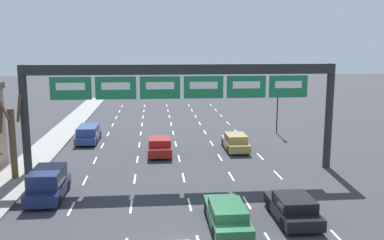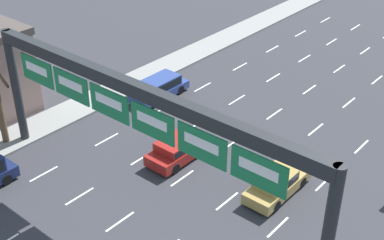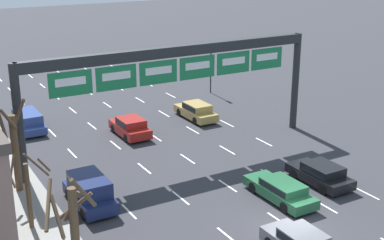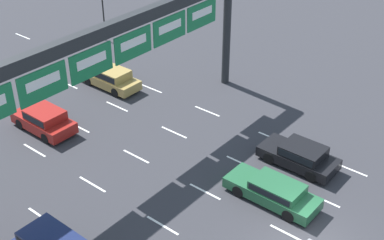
{
  "view_description": "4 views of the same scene",
  "coord_description": "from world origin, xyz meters",
  "px_view_note": "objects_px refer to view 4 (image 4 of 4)",
  "views": [
    {
      "loc": [
        -1.95,
        -16.96,
        8.98
      ],
      "look_at": [
        0.79,
        13.28,
        3.58
      ],
      "focal_mm": 40.0,
      "sensor_mm": 36.0,
      "label": 1
    },
    {
      "loc": [
        16.82,
        -3.05,
        18.86
      ],
      "look_at": [
        -0.59,
        17.59,
        3.05
      ],
      "focal_mm": 50.0,
      "sensor_mm": 36.0,
      "label": 2
    },
    {
      "loc": [
        -16.87,
        -18.79,
        14.18
      ],
      "look_at": [
        -1.92,
        7.07,
        4.28
      ],
      "focal_mm": 50.0,
      "sensor_mm": 36.0,
      "label": 3
    },
    {
      "loc": [
        -17.28,
        -7.27,
        17.63
      ],
      "look_at": [
        1.19,
        7.85,
        3.1
      ],
      "focal_mm": 50.0,
      "sensor_mm": 36.0,
      "label": 4
    }
  ],
  "objects_px": {
    "car_gold": "(111,77)",
    "car_red": "(44,119)",
    "car_green": "(274,191)",
    "car_black": "(300,155)",
    "sign_gantry": "(109,51)",
    "traffic_light_near_gantry": "(102,0)"
  },
  "relations": [
    {
      "from": "sign_gantry",
      "to": "car_black",
      "type": "relative_size",
      "value": 5.04
    },
    {
      "from": "car_red",
      "to": "car_black",
      "type": "bearing_deg",
      "value": -64.45
    },
    {
      "from": "car_black",
      "to": "traffic_light_near_gantry",
      "type": "distance_m",
      "value": 22.33
    },
    {
      "from": "sign_gantry",
      "to": "car_gold",
      "type": "relative_size",
      "value": 4.79
    },
    {
      "from": "car_gold",
      "to": "sign_gantry",
      "type": "bearing_deg",
      "value": -130.82
    },
    {
      "from": "car_gold",
      "to": "car_green",
      "type": "bearing_deg",
      "value": -102.42
    },
    {
      "from": "car_red",
      "to": "car_black",
      "type": "distance_m",
      "value": 15.39
    },
    {
      "from": "car_gold",
      "to": "car_green",
      "type": "relative_size",
      "value": 0.94
    },
    {
      "from": "sign_gantry",
      "to": "car_black",
      "type": "height_order",
      "value": "sign_gantry"
    },
    {
      "from": "car_gold",
      "to": "car_red",
      "type": "bearing_deg",
      "value": -170.91
    },
    {
      "from": "car_black",
      "to": "car_gold",
      "type": "bearing_deg",
      "value": 90.53
    },
    {
      "from": "car_gold",
      "to": "car_red",
      "type": "relative_size",
      "value": 1.09
    },
    {
      "from": "car_gold",
      "to": "traffic_light_near_gantry",
      "type": "height_order",
      "value": "traffic_light_near_gantry"
    },
    {
      "from": "car_green",
      "to": "car_black",
      "type": "xyz_separation_m",
      "value": [
        3.54,
        0.51,
        0.04
      ]
    },
    {
      "from": "car_green",
      "to": "car_red",
      "type": "xyz_separation_m",
      "value": [
        -3.1,
        14.4,
        0.1
      ]
    },
    {
      "from": "car_red",
      "to": "traffic_light_near_gantry",
      "type": "bearing_deg",
      "value": 32.25
    },
    {
      "from": "sign_gantry",
      "to": "car_gold",
      "type": "bearing_deg",
      "value": 49.18
    },
    {
      "from": "car_red",
      "to": "sign_gantry",
      "type": "bearing_deg",
      "value": -72.36
    },
    {
      "from": "car_gold",
      "to": "car_black",
      "type": "bearing_deg",
      "value": -89.47
    },
    {
      "from": "sign_gantry",
      "to": "traffic_light_near_gantry",
      "type": "bearing_deg",
      "value": 49.53
    },
    {
      "from": "sign_gantry",
      "to": "car_green",
      "type": "relative_size",
      "value": 4.48
    },
    {
      "from": "sign_gantry",
      "to": "car_green",
      "type": "bearing_deg",
      "value": -80.62
    }
  ]
}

